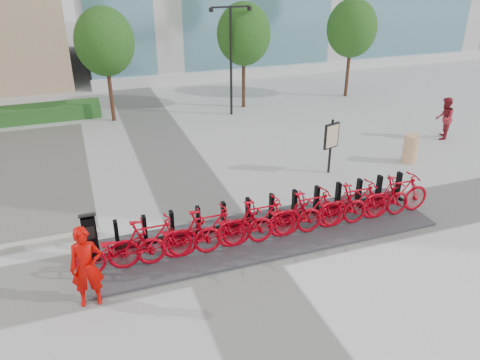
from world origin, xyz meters
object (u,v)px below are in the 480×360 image
object	(u,v)px
bike_0	(120,249)
worker_red	(87,267)
map_sign	(331,138)
kiosk	(90,237)
construction_barrel	(410,149)
pedestrian	(444,118)

from	to	relation	value
bike_0	worker_red	bearing A→B (deg)	138.97
map_sign	kiosk	bearing A→B (deg)	-178.96
construction_barrel	map_sign	world-z (taller)	map_sign
worker_red	map_sign	distance (m)	9.49
kiosk	map_sign	size ratio (longest dim) A/B	0.68
bike_0	kiosk	world-z (taller)	kiosk
pedestrian	kiosk	bearing A→B (deg)	-28.07
kiosk	worker_red	distance (m)	1.62
worker_red	construction_barrel	size ratio (longest dim) A/B	1.79
bike_0	worker_red	world-z (taller)	worker_red
pedestrian	construction_barrel	distance (m)	3.37
worker_red	bike_0	bearing A→B (deg)	53.27
bike_0	map_sign	world-z (taller)	map_sign
construction_barrel	worker_red	bearing A→B (deg)	-160.57
kiosk	map_sign	xyz separation A→B (m)	(8.28, 2.74, 0.58)
bike_0	construction_barrel	size ratio (longest dim) A/B	2.03
pedestrian	worker_red	bearing A→B (deg)	-22.64
worker_red	construction_barrel	world-z (taller)	worker_red
worker_red	pedestrian	world-z (taller)	worker_red
kiosk	construction_barrel	xyz separation A→B (m)	(11.57, 2.54, -0.19)
kiosk	bike_0	bearing A→B (deg)	-47.46
kiosk	construction_barrel	bearing A→B (deg)	11.89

